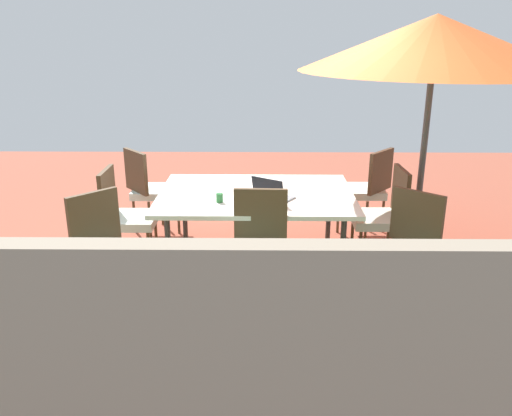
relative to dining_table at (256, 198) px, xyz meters
name	(u,v)px	position (x,y,z in m)	size (l,w,h in m)	color
ground_plane	(256,267)	(0.00, 0.00, -0.71)	(10.00, 10.00, 0.02)	#9E4C38
hedge_row	(249,404)	(0.00, 2.73, -0.10)	(6.30, 0.72, 1.20)	#2D6633
dining_table	(256,198)	(0.00, 0.00, 0.00)	(1.81, 1.29, 0.75)	silver
patio_umbrella	(435,44)	(-1.60, -0.25, 1.37)	(2.45, 2.45, 2.33)	#4C4C4C
chair_southeast	(149,187)	(1.18, -0.84, -0.15)	(0.59, 0.58, 0.98)	silver
chair_west	(383,213)	(-1.21, -0.01, -0.15)	(0.47, 0.46, 0.98)	silver
chair_east	(125,214)	(1.24, 0.04, -0.15)	(0.46, 0.46, 0.98)	silver
chair_southwest	(367,187)	(-1.22, -0.87, -0.15)	(0.59, 0.59, 0.98)	silver
chair_northwest	(406,247)	(-1.21, 0.80, -0.15)	(0.59, 0.59, 0.98)	silver
chair_northeast	(106,247)	(1.19, 0.84, -0.15)	(0.59, 0.59, 0.98)	silver
chair_north	(260,245)	(-0.04, 0.78, -0.15)	(0.46, 0.47, 0.98)	silver
laptop	(272,194)	(-0.15, 0.20, 0.09)	(0.40, 0.38, 0.21)	gray
cup	(220,198)	(0.32, 0.28, 0.09)	(0.06, 0.06, 0.08)	#286B33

